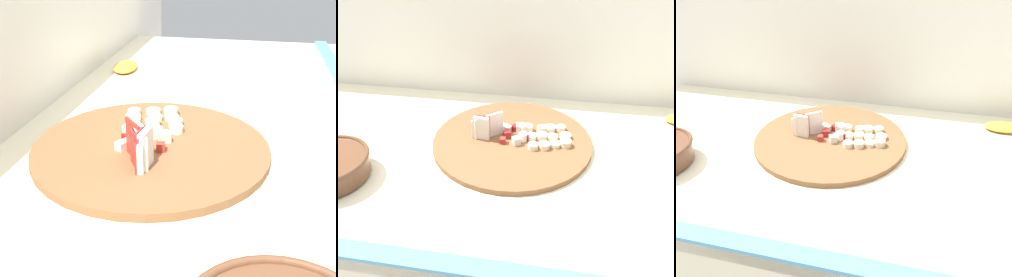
# 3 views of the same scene
# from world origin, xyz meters

# --- Properties ---
(tile_backsplash) EXTENTS (2.40, 0.04, 1.35)m
(tile_backsplash) POSITION_xyz_m (0.00, 0.36, 0.67)
(tile_backsplash) COLOR silver
(tile_backsplash) RESTS_ON ground
(cutting_board) EXTENTS (0.40, 0.40, 0.01)m
(cutting_board) POSITION_xyz_m (-0.13, 0.07, 0.92)
(cutting_board) COLOR brown
(cutting_board) RESTS_ON tiled_countertop
(apple_wedge_fan) EXTENTS (0.08, 0.05, 0.06)m
(apple_wedge_fan) POSITION_xyz_m (-0.20, 0.07, 0.95)
(apple_wedge_fan) COLOR #A32323
(apple_wedge_fan) RESTS_ON cutting_board
(apple_dice_pile) EXTENTS (0.08, 0.09, 0.02)m
(apple_dice_pile) POSITION_xyz_m (-0.12, 0.08, 0.93)
(apple_dice_pile) COLOR maroon
(apple_dice_pile) RESTS_ON cutting_board
(banana_slice_rows) EXTENTS (0.13, 0.12, 0.02)m
(banana_slice_rows) POSITION_xyz_m (-0.04, 0.08, 0.93)
(banana_slice_rows) COLOR #F4EAC6
(banana_slice_rows) RESTS_ON cutting_board
(banana_peel) EXTENTS (0.13, 0.08, 0.02)m
(banana_peel) POSITION_xyz_m (0.34, 0.25, 0.92)
(banana_peel) COLOR gold
(banana_peel) RESTS_ON tiled_countertop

